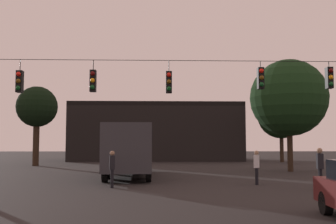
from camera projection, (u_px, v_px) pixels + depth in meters
The scene contains 10 objects.
ground_plane at pixel (168, 172), 28.67m from camera, with size 168.00×168.00×0.00m, color black.
overhead_signal_span at pixel (177, 105), 17.59m from camera, with size 19.70×0.44×6.05m.
city_bus at pixel (130, 145), 24.88m from camera, with size 2.83×11.07×3.00m.
pedestrian_crossing_left at pixel (320, 166), 17.29m from camera, with size 0.30×0.40×1.77m.
pedestrian_crossing_center at pixel (112, 167), 18.01m from camera, with size 0.29×0.39×1.64m.
pedestrian_crossing_right at pixel (257, 165), 19.38m from camera, with size 0.35×0.42×1.63m.
corner_building at pixel (156, 133), 50.45m from camera, with size 19.93×11.64×6.74m.
tree_left_silhouette at pixel (281, 115), 44.29m from camera, with size 5.10×5.10×7.67m.
tree_behind_building at pixel (37, 108), 36.74m from camera, with size 3.71×3.71×7.21m.
tree_right_far at pixel (289, 98), 29.07m from camera, with size 5.53×5.53×8.05m.
Camera 1 is at (-0.96, -4.40, 1.93)m, focal length 43.19 mm.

